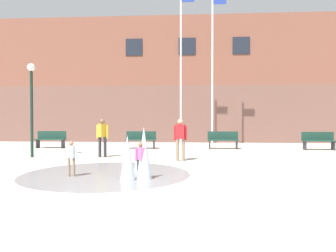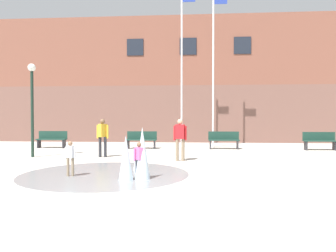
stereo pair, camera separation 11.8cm
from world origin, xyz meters
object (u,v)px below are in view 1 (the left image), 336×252
(park_bench_near_trashcan, at_px, (318,140))
(flagpole_right, at_px, (213,64))
(adult_watching, at_px, (180,136))
(park_bench_far_left, at_px, (51,139))
(teen_by_trashcan, at_px, (102,135))
(flagpole_left, at_px, (181,63))
(lamp_post_left_lane, at_px, (31,96))
(park_bench_left_of_flagpoles, at_px, (141,140))
(park_bench_center, at_px, (223,140))
(child_running, at_px, (141,158))
(child_in_fountain, at_px, (71,156))

(park_bench_near_trashcan, distance_m, flagpole_right, 6.80)
(adult_watching, bearing_deg, park_bench_far_left, -23.21)
(teen_by_trashcan, relative_size, flagpole_left, 0.18)
(park_bench_near_trashcan, height_order, lamp_post_left_lane, lamp_post_left_lane)
(park_bench_near_trashcan, bearing_deg, park_bench_left_of_flagpoles, 179.32)
(park_bench_far_left, distance_m, park_bench_center, 9.24)
(child_running, height_order, flagpole_left, flagpole_left)
(park_bench_center, bearing_deg, flagpole_right, 114.55)
(park_bench_far_left, bearing_deg, park_bench_center, 0.72)
(park_bench_center, xyz_separation_m, flagpole_left, (-2.22, 1.04, 4.22))
(park_bench_far_left, distance_m, child_in_fountain, 9.34)
(park_bench_far_left, distance_m, teen_by_trashcan, 5.52)
(park_bench_far_left, bearing_deg, park_bench_near_trashcan, -0.46)
(flagpole_right, bearing_deg, flagpole_left, 180.00)
(park_bench_center, relative_size, flagpole_right, 0.18)
(flagpole_right, bearing_deg, adult_watching, -105.09)
(adult_watching, bearing_deg, park_bench_center, -102.34)
(park_bench_far_left, distance_m, child_running, 10.63)
(park_bench_near_trashcan, bearing_deg, flagpole_left, 169.74)
(adult_watching, bearing_deg, child_in_fountain, 61.04)
(park_bench_far_left, bearing_deg, flagpole_left, 9.34)
(flagpole_left, height_order, lamp_post_left_lane, flagpole_left)
(lamp_post_left_lane, bearing_deg, teen_by_trashcan, 4.61)
(teen_by_trashcan, distance_m, flagpole_left, 7.02)
(child_in_fountain, distance_m, adult_watching, 4.58)
(park_bench_far_left, relative_size, park_bench_near_trashcan, 1.00)
(park_bench_far_left, height_order, child_running, child_running)
(park_bench_far_left, bearing_deg, lamp_post_left_lane, -76.21)
(child_running, relative_size, flagpole_right, 0.11)
(park_bench_near_trashcan, distance_m, flagpole_left, 8.27)
(park_bench_left_of_flagpoles, bearing_deg, flagpole_left, 28.82)
(child_running, bearing_deg, flagpole_left, -44.40)
(park_bench_near_trashcan, xyz_separation_m, adult_watching, (-6.85, -4.68, 0.45))
(park_bench_far_left, distance_m, lamp_post_left_lane, 4.70)
(teen_by_trashcan, bearing_deg, park_bench_left_of_flagpoles, -165.21)
(child_in_fountain, distance_m, lamp_post_left_lane, 5.66)
(park_bench_far_left, height_order, adult_watching, adult_watching)
(park_bench_left_of_flagpoles, xyz_separation_m, lamp_post_left_lane, (-3.90, -4.11, 2.05))
(park_bench_center, xyz_separation_m, child_in_fountain, (-4.99, -8.44, 0.10))
(park_bench_far_left, xyz_separation_m, park_bench_center, (9.24, 0.12, 0.00))
(child_in_fountain, height_order, teen_by_trashcan, teen_by_trashcan)
(park_bench_far_left, height_order, flagpole_left, flagpole_left)
(park_bench_far_left, xyz_separation_m, park_bench_left_of_flagpoles, (4.91, -0.00, 0.00))
(child_in_fountain, xyz_separation_m, teen_by_trashcan, (-0.35, 4.44, 0.35))
(teen_by_trashcan, bearing_deg, lamp_post_left_lane, -56.04)
(park_bench_left_of_flagpoles, distance_m, teen_by_trashcan, 4.03)
(park_bench_left_of_flagpoles, bearing_deg, child_in_fountain, -94.55)
(park_bench_left_of_flagpoles, distance_m, flagpole_left, 4.86)
(flagpole_right, bearing_deg, park_bench_center, -65.45)
(child_running, distance_m, teen_by_trashcan, 5.28)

